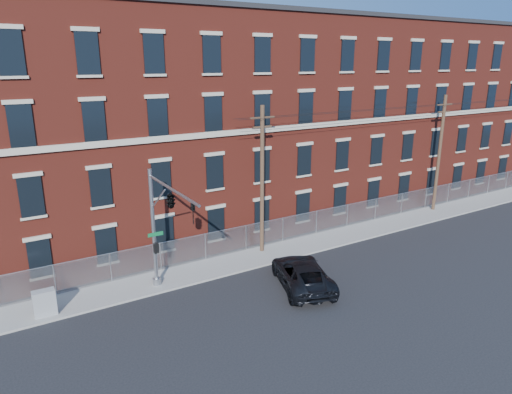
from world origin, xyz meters
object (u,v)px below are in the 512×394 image
Objects in this scene: traffic_signal_mast at (166,210)px; utility_cabinet at (45,303)px; utility_pole_near at (262,178)px; pickup_truck at (302,274)px.

traffic_signal_mast is 7.90m from utility_cabinet.
utility_pole_near is 7.22× the size of utility_cabinet.
utility_cabinet is (-6.12, 2.02, -4.58)m from traffic_signal_mast.
utility_pole_near reaches higher than traffic_signal_mast.
pickup_truck is 4.18× the size of utility_cabinet.
traffic_signal_mast reaches higher than pickup_truck.
utility_pole_near is 7.20m from pickup_truck.
pickup_truck is 14.07m from utility_cabinet.
traffic_signal_mast is 8.90m from pickup_truck.
utility_pole_near reaches higher than utility_cabinet.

